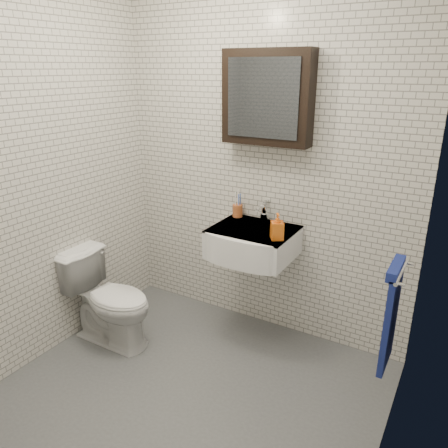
% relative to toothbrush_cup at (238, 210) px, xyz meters
% --- Properties ---
extents(ground, '(2.20, 2.00, 0.01)m').
position_rel_toothbrush_cup_xyz_m(ground, '(0.16, -0.94, -0.90)').
color(ground, '#505358').
rests_on(ground, ground).
extents(room_shell, '(2.22, 2.02, 2.51)m').
position_rel_toothbrush_cup_xyz_m(room_shell, '(0.16, -0.94, 0.57)').
color(room_shell, silver).
rests_on(room_shell, ground).
extents(washbasin, '(0.55, 0.50, 0.20)m').
position_rel_toothbrush_cup_xyz_m(washbasin, '(0.21, -0.21, -0.14)').
color(washbasin, white).
rests_on(washbasin, room_shell).
extents(faucet, '(0.06, 0.20, 0.15)m').
position_rel_toothbrush_cup_xyz_m(faucet, '(0.21, -0.01, 0.02)').
color(faucet, silver).
rests_on(faucet, washbasin).
extents(mirror_cabinet, '(0.60, 0.15, 0.60)m').
position_rel_toothbrush_cup_xyz_m(mirror_cabinet, '(0.21, -0.01, 0.80)').
color(mirror_cabinet, black).
rests_on(mirror_cabinet, room_shell).
extents(towel_rail, '(0.09, 0.30, 0.58)m').
position_rel_toothbrush_cup_xyz_m(towel_rail, '(1.21, -0.59, -0.18)').
color(towel_rail, silver).
rests_on(towel_rail, room_shell).
extents(toothbrush_cup, '(0.08, 0.08, 0.20)m').
position_rel_toothbrush_cup_xyz_m(toothbrush_cup, '(0.00, 0.00, 0.00)').
color(toothbrush_cup, '#AD562B').
rests_on(toothbrush_cup, washbasin).
extents(soap_bottle, '(0.11, 0.11, 0.17)m').
position_rel_toothbrush_cup_xyz_m(soap_bottle, '(0.43, -0.26, 0.04)').
color(soap_bottle, orange).
rests_on(soap_bottle, washbasin).
extents(toilet, '(0.66, 0.38, 0.67)m').
position_rel_toothbrush_cup_xyz_m(toilet, '(-0.64, -0.72, -0.56)').
color(toilet, white).
rests_on(toilet, ground).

